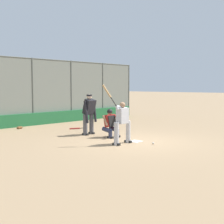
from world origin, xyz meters
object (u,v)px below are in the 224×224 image
object	(u,v)px
spare_bat_near_backstop	(76,128)
baseball_loose	(153,143)
batter_at_plate	(122,121)
fielding_glove_on_dirt	(20,128)
catcher_behind_plate	(111,123)
umpire_home	(89,113)

from	to	relation	value
spare_bat_near_backstop	baseball_loose	size ratio (longest dim) A/B	10.84
batter_at_plate	fielding_glove_on_dirt	distance (m)	6.25
catcher_behind_plate	fielding_glove_on_dirt	size ratio (longest dim) A/B	3.58
umpire_home	spare_bat_near_backstop	world-z (taller)	umpire_home
batter_at_plate	umpire_home	world-z (taller)	batter_at_plate
catcher_behind_plate	batter_at_plate	bearing A→B (deg)	60.35
catcher_behind_plate	baseball_loose	world-z (taller)	catcher_behind_plate
catcher_behind_plate	spare_bat_near_backstop	distance (m)	2.97
catcher_behind_plate	umpire_home	size ratio (longest dim) A/B	0.67
spare_bat_near_backstop	fielding_glove_on_dirt	distance (m)	2.73
spare_bat_near_backstop	fielding_glove_on_dirt	bearing A→B (deg)	-23.10
batter_at_plate	spare_bat_near_backstop	xyz separation A→B (m)	(-1.33, -4.14, -0.78)
fielding_glove_on_dirt	batter_at_plate	bearing A→B (deg)	94.53
batter_at_plate	spare_bat_near_backstop	size ratio (longest dim) A/B	2.62
batter_at_plate	baseball_loose	world-z (taller)	batter_at_plate
batter_at_plate	umpire_home	distance (m)	2.50
batter_at_plate	catcher_behind_plate	world-z (taller)	batter_at_plate
baseball_loose	catcher_behind_plate	bearing A→B (deg)	-90.63
umpire_home	spare_bat_near_backstop	distance (m)	2.06
baseball_loose	fielding_glove_on_dirt	bearing A→B (deg)	-79.98
umpire_home	baseball_loose	world-z (taller)	umpire_home
batter_at_plate	fielding_glove_on_dirt	size ratio (longest dim) A/B	6.61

